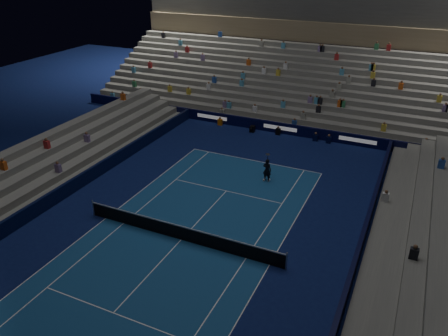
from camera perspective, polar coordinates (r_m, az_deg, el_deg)
name	(u,v)px	position (r m, az deg, el deg)	size (l,w,h in m)	color
ground	(181,240)	(26.23, -5.57, -9.25)	(90.00, 90.00, 0.00)	#0B1547
court_surface	(181,240)	(26.23, -5.57, -9.24)	(10.97, 23.77, 0.01)	navy
sponsor_barrier_far	(281,128)	(41.09, 7.35, 5.18)	(44.00, 0.25, 1.00)	black
sponsor_barrier_east	(350,280)	(23.47, 16.04, -13.75)	(0.25, 37.00, 1.00)	black
sponsor_barrier_west	(54,197)	(31.36, -21.21, -3.58)	(0.25, 37.00, 1.00)	black
grandstand_main	(310,74)	(48.89, 11.05, 11.91)	(44.00, 15.20, 11.20)	slate
grandstand_east	(427,294)	(23.25, 24.82, -14.58)	(5.00, 37.00, 2.50)	slate
grandstand_west	(15,182)	(33.58, -25.53, -1.61)	(5.00, 37.00, 2.50)	slate
tennis_net	(181,233)	(25.94, -5.62, -8.35)	(12.90, 0.10, 1.10)	#B2B2B7
tennis_player	(267,170)	(32.13, 5.61, -0.26)	(0.64, 0.42, 1.76)	black
broadcast_camera	(252,129)	(41.18, 3.69, 5.10)	(0.46, 0.89, 0.58)	black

